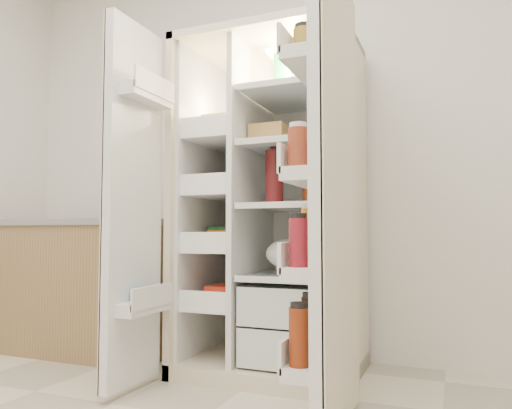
% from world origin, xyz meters
% --- Properties ---
extents(wall_back, '(4.00, 0.02, 2.70)m').
position_xyz_m(wall_back, '(0.00, 2.00, 1.35)').
color(wall_back, white).
rests_on(wall_back, floor).
extents(refrigerator, '(0.92, 0.70, 1.80)m').
position_xyz_m(refrigerator, '(0.05, 1.65, 0.74)').
color(refrigerator, beige).
rests_on(refrigerator, floor).
extents(freezer_door, '(0.15, 0.40, 1.72)m').
position_xyz_m(freezer_door, '(-0.47, 1.05, 0.89)').
color(freezer_door, silver).
rests_on(freezer_door, floor).
extents(fridge_door, '(0.17, 0.58, 1.72)m').
position_xyz_m(fridge_door, '(0.51, 0.96, 0.87)').
color(fridge_door, silver).
rests_on(fridge_door, floor).
extents(kitchen_counter, '(1.14, 0.61, 0.83)m').
position_xyz_m(kitchen_counter, '(-1.20, 1.61, 0.42)').
color(kitchen_counter, olive).
rests_on(kitchen_counter, floor).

